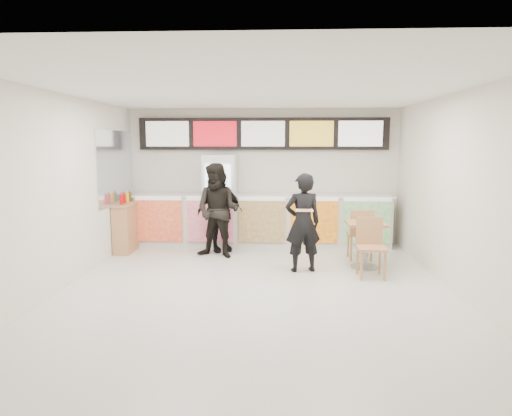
# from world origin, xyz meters

# --- Properties ---
(floor) EXTENTS (7.00, 7.00, 0.00)m
(floor) POSITION_xyz_m (0.00, 0.00, 0.00)
(floor) COLOR beige
(floor) RESTS_ON ground
(ceiling) EXTENTS (7.00, 7.00, 0.00)m
(ceiling) POSITION_xyz_m (0.00, 0.00, 3.00)
(ceiling) COLOR white
(ceiling) RESTS_ON wall_back
(wall_back) EXTENTS (6.00, 0.00, 6.00)m
(wall_back) POSITION_xyz_m (0.00, 3.50, 1.50)
(wall_back) COLOR silver
(wall_back) RESTS_ON floor
(wall_left) EXTENTS (0.00, 7.00, 7.00)m
(wall_left) POSITION_xyz_m (-3.00, 0.00, 1.50)
(wall_left) COLOR silver
(wall_left) RESTS_ON floor
(wall_right) EXTENTS (0.00, 7.00, 7.00)m
(wall_right) POSITION_xyz_m (3.00, 0.00, 1.50)
(wall_right) COLOR silver
(wall_right) RESTS_ON floor
(service_counter) EXTENTS (5.56, 0.77, 1.14)m
(service_counter) POSITION_xyz_m (0.00, 3.09, 0.57)
(service_counter) COLOR silver
(service_counter) RESTS_ON floor
(menu_board) EXTENTS (5.50, 0.14, 0.70)m
(menu_board) POSITION_xyz_m (0.00, 3.41, 2.45)
(menu_board) COLOR black
(menu_board) RESTS_ON wall_back
(drinks_fridge) EXTENTS (0.70, 0.67, 2.00)m
(drinks_fridge) POSITION_xyz_m (-0.93, 3.11, 1.00)
(drinks_fridge) COLOR white
(drinks_fridge) RESTS_ON floor
(mirror_panel) EXTENTS (0.01, 2.00, 1.50)m
(mirror_panel) POSITION_xyz_m (-2.99, 2.45, 1.75)
(mirror_panel) COLOR #B2B7BF
(mirror_panel) RESTS_ON wall_left
(customer_main) EXTENTS (0.70, 0.54, 1.73)m
(customer_main) POSITION_xyz_m (0.77, 1.09, 0.87)
(customer_main) COLOR black
(customer_main) RESTS_ON floor
(customer_left) EXTENTS (1.05, 0.91, 1.86)m
(customer_left) POSITION_xyz_m (-0.84, 2.03, 0.93)
(customer_left) COLOR black
(customer_left) RESTS_ON floor
(customer_mid) EXTENTS (1.05, 0.80, 1.66)m
(customer_mid) POSITION_xyz_m (-0.86, 2.53, 0.83)
(customer_mid) COLOR black
(customer_mid) RESTS_ON floor
(pizza_slice) EXTENTS (0.36, 0.36, 0.02)m
(pizza_slice) POSITION_xyz_m (0.77, 0.64, 1.16)
(pizza_slice) COLOR beige
(pizza_slice) RESTS_ON customer_main
(cafe_table) EXTENTS (0.69, 1.71, 1.00)m
(cafe_table) POSITION_xyz_m (1.91, 1.37, 0.58)
(cafe_table) COLOR tan
(cafe_table) RESTS_ON floor
(condiment_ledge) EXTENTS (0.37, 0.91, 1.21)m
(condiment_ledge) POSITION_xyz_m (-2.82, 2.46, 0.52)
(condiment_ledge) COLOR tan
(condiment_ledge) RESTS_ON floor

